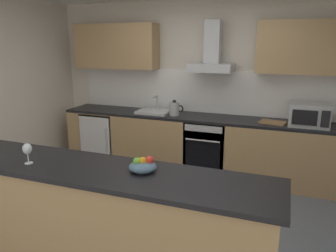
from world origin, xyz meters
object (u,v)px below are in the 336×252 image
(oven, at_px, (207,146))
(wine_glass, at_px, (27,150))
(range_hood, at_px, (212,56))
(chopping_board, at_px, (273,122))
(fruit_bowl, at_px, (143,166))
(sink, at_px, (154,111))
(refrigerator, at_px, (104,136))
(kettle, at_px, (174,108))
(microwave, at_px, (309,115))

(oven, bearing_deg, wine_glass, -110.03)
(range_hood, bearing_deg, chopping_board, -9.55)
(fruit_bowl, bearing_deg, sink, 110.75)
(refrigerator, height_order, wine_glass, wine_glass)
(range_hood, bearing_deg, kettle, -162.50)
(refrigerator, distance_m, chopping_board, 2.75)
(microwave, bearing_deg, range_hood, 173.37)
(sink, xyz_separation_m, range_hood, (0.87, 0.12, 0.86))
(refrigerator, height_order, kettle, kettle)
(chopping_board, bearing_deg, wine_glass, -125.98)
(kettle, height_order, chopping_board, kettle)
(range_hood, bearing_deg, microwave, -6.63)
(range_hood, bearing_deg, sink, -172.23)
(refrigerator, distance_m, fruit_bowl, 3.06)
(sink, relative_size, kettle, 1.73)
(microwave, height_order, sink, microwave)
(oven, relative_size, fruit_bowl, 3.64)
(refrigerator, bearing_deg, range_hood, 4.22)
(wine_glass, bearing_deg, kettle, 80.63)
(microwave, distance_m, kettle, 1.87)
(refrigerator, relative_size, sink, 1.70)
(kettle, bearing_deg, refrigerator, 178.61)
(microwave, bearing_deg, kettle, -179.82)
(microwave, relative_size, sink, 1.00)
(range_hood, relative_size, wine_glass, 4.05)
(sink, height_order, wine_glass, same)
(oven, distance_m, microwave, 1.48)
(wine_glass, relative_size, chopping_board, 0.52)
(kettle, relative_size, chopping_board, 0.85)
(wine_glass, xyz_separation_m, chopping_board, (1.85, 2.54, -0.20))
(range_hood, relative_size, fruit_bowl, 3.27)
(microwave, bearing_deg, fruit_bowl, -119.27)
(sink, xyz_separation_m, chopping_board, (1.78, -0.03, -0.02))
(oven, bearing_deg, sink, 179.28)
(wine_glass, bearing_deg, oven, 69.97)
(kettle, xyz_separation_m, fruit_bowl, (0.55, -2.35, 0.02))
(kettle, bearing_deg, fruit_bowl, -76.70)
(kettle, distance_m, range_hood, 0.95)
(sink, distance_m, range_hood, 1.23)
(oven, height_order, microwave, microwave)
(refrigerator, height_order, sink, sink)
(sink, relative_size, wine_glass, 2.81)
(oven, height_order, kettle, kettle)
(oven, xyz_separation_m, chopping_board, (0.91, -0.02, 0.45))
(oven, height_order, wine_glass, wine_glass)
(refrigerator, relative_size, kettle, 2.94)
(microwave, relative_size, fruit_bowl, 2.27)
(refrigerator, xyz_separation_m, fruit_bowl, (1.83, -2.38, 0.60))
(kettle, height_order, wine_glass, wine_glass)
(range_hood, bearing_deg, refrigerator, -175.78)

